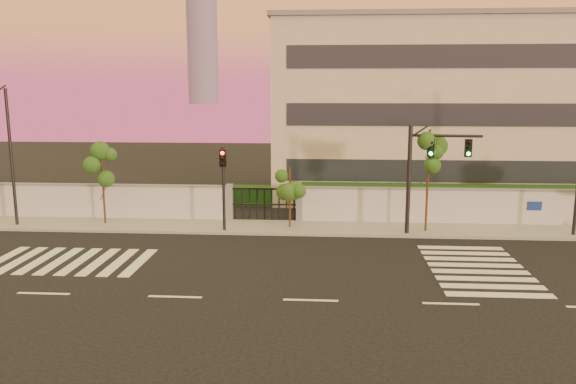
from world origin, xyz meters
The scene contains 12 objects.
ground centered at (0.00, 0.00, 0.00)m, with size 120.00×120.00×0.00m, color black.
sidewalk centered at (0.00, 10.50, 0.07)m, with size 60.00×3.00×0.15m, color gray.
perimeter_wall centered at (0.10, 12.00, 1.07)m, with size 60.00×0.36×2.20m.
hedge_row centered at (1.17, 14.74, 0.82)m, with size 41.00×4.25×1.80m.
institutional_building centered at (9.00, 21.99, 6.16)m, with size 24.40×12.40×12.25m.
road_markings centered at (-1.58, 3.76, 0.01)m, with size 57.00×7.62×0.02m.
street_tree_c centered at (-11.82, 10.63, 3.45)m, with size 1.43×1.14×4.70m.
street_tree_d centered at (-1.42, 10.39, 2.52)m, with size 1.30×1.04×3.41m.
street_tree_e centered at (5.83, 10.05, 4.05)m, with size 1.48×1.18×5.51m.
traffic_signal_main centered at (5.48, 9.46, 3.66)m, with size 3.66×0.51×5.79m.
traffic_signal_secondary centered at (-4.87, 9.46, 2.93)m, with size 0.36×0.34×4.62m.
streetlight_west centered at (-16.58, 9.74, 4.30)m, with size 0.47×1.91×7.95m.
Camera 1 is at (0.50, -19.29, 7.53)m, focal length 35.00 mm.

